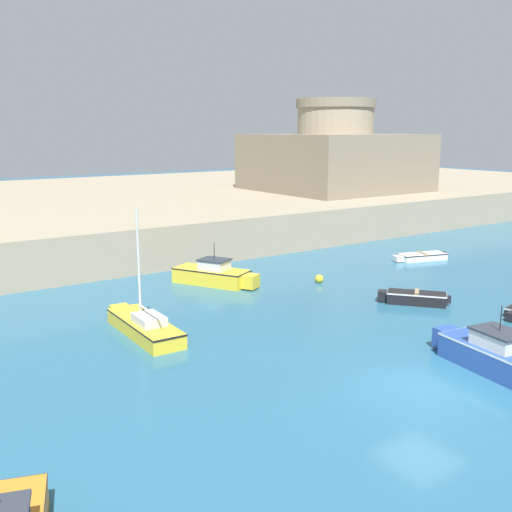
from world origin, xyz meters
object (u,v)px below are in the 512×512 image
Objects in this scene: motorboat_blue_2 at (499,356)px; dinghy_black_6 at (415,297)px; sailboat_yellow_0 at (144,325)px; motorboat_yellow_4 at (214,274)px; dinghy_white_7 at (421,256)px; mooring_buoy at (319,279)px; fortress at (334,157)px.

dinghy_black_6 is at bearing 60.24° from motorboat_blue_2.
motorboat_blue_2 is at bearing -51.40° from sailboat_yellow_0.
dinghy_white_7 is at bearing -9.24° from motorboat_yellow_4.
motorboat_blue_2 reaches higher than motorboat_yellow_4.
motorboat_blue_2 is 1.12× the size of motorboat_yellow_4.
dinghy_black_6 is at bearing -141.53° from dinghy_white_7.
mooring_buoy is at bearing 101.50° from dinghy_black_6.
fortress is (22.57, 15.40, 5.28)m from motorboat_yellow_4.
motorboat_yellow_4 is 1.62× the size of dinghy_black_6.
fortress reaches higher than motorboat_yellow_4.
dinghy_black_6 is 5.86m from mooring_buoy.
dinghy_white_7 is (8.21, 6.52, -0.08)m from dinghy_black_6.
sailboat_yellow_0 is 11.83m from mooring_buoy.
motorboat_yellow_4 is 10.50× the size of mooring_buoy.
motorboat_blue_2 is (8.55, -10.72, 0.17)m from sailboat_yellow_0.
sailboat_yellow_0 is 36.32m from fortress.
sailboat_yellow_0 is 0.41× the size of fortress.
mooring_buoy is 0.03× the size of fortress.
sailboat_yellow_0 is 8.62m from motorboat_yellow_4.
motorboat_blue_2 is at bearing -123.20° from fortress.
mooring_buoy is (3.03, 13.09, -0.34)m from motorboat_blue_2.
fortress is (29.23, 20.88, 5.41)m from sailboat_yellow_0.
motorboat_blue_2 is 11.74× the size of mooring_buoy.
sailboat_yellow_0 is at bearing -140.51° from motorboat_yellow_4.
motorboat_blue_2 is 1.81× the size of dinghy_black_6.
dinghy_black_6 is at bearing -55.41° from motorboat_yellow_4.
mooring_buoy is at bearing -175.27° from dinghy_white_7.
motorboat_yellow_4 reaches higher than mooring_buoy.
motorboat_yellow_4 is at bearing 147.82° from mooring_buoy.
sailboat_yellow_0 reaches higher than motorboat_blue_2.
motorboat_yellow_4 is 14.50m from dinghy_white_7.
motorboat_blue_2 reaches higher than dinghy_white_7.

